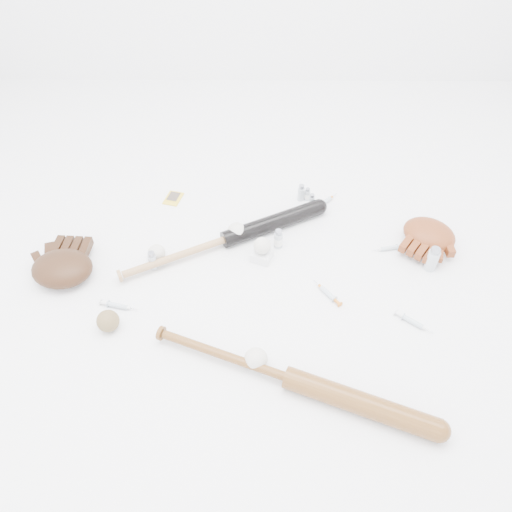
{
  "coord_description": "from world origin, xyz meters",
  "views": [
    {
      "loc": [
        0.03,
        -1.18,
        1.36
      ],
      "look_at": [
        0.02,
        0.06,
        0.06
      ],
      "focal_mm": 35.0,
      "sensor_mm": 36.0,
      "label": 1
    }
  ],
  "objects_px": {
    "pedestal": "(262,255)",
    "bat_dark": "(226,239)",
    "glove_dark": "(62,268)",
    "bat_wood": "(289,378)"
  },
  "relations": [
    {
      "from": "bat_dark",
      "to": "glove_dark",
      "type": "distance_m",
      "value": 0.6
    },
    {
      "from": "glove_dark",
      "to": "pedestal",
      "type": "bearing_deg",
      "value": 11.44
    },
    {
      "from": "bat_wood",
      "to": "glove_dark",
      "type": "xyz_separation_m",
      "value": [
        -0.79,
        0.43,
        0.01
      ]
    },
    {
      "from": "glove_dark",
      "to": "pedestal",
      "type": "xyz_separation_m",
      "value": [
        0.71,
        0.1,
        -0.03
      ]
    },
    {
      "from": "pedestal",
      "to": "bat_dark",
      "type": "bearing_deg",
      "value": 152.98
    },
    {
      "from": "bat_dark",
      "to": "pedestal",
      "type": "distance_m",
      "value": 0.16
    },
    {
      "from": "bat_dark",
      "to": "pedestal",
      "type": "xyz_separation_m",
      "value": [
        0.14,
        -0.07,
        -0.01
      ]
    },
    {
      "from": "glove_dark",
      "to": "bat_wood",
      "type": "bearing_deg",
      "value": -24.41
    },
    {
      "from": "pedestal",
      "to": "bat_wood",
      "type": "bearing_deg",
      "value": -81.39
    },
    {
      "from": "bat_dark",
      "to": "glove_dark",
      "type": "height_order",
      "value": "glove_dark"
    }
  ]
}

